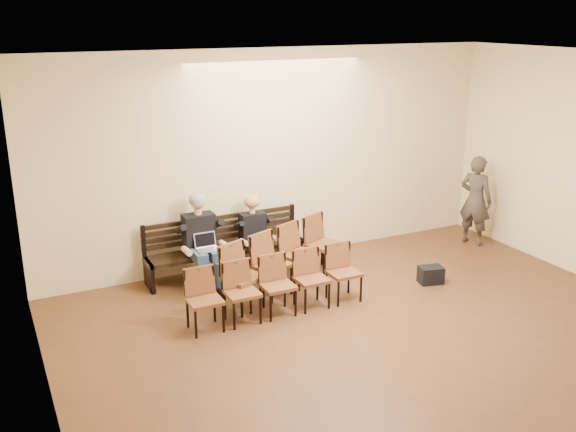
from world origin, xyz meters
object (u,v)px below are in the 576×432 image
(seated_man, at_px, (201,239))
(passerby, at_px, (476,194))
(laptop, at_px, (208,252))
(chair_row_back, at_px, (278,286))
(seated_woman, at_px, (255,239))
(bag, at_px, (431,275))
(bench, at_px, (227,261))
(water_bottle, at_px, (270,244))
(chair_row_front, at_px, (286,260))

(seated_man, xyz_separation_m, passerby, (4.98, -0.48, 0.22))
(laptop, xyz_separation_m, chair_row_back, (0.54, -1.30, -0.16))
(seated_woman, relative_size, laptop, 3.44)
(seated_woman, xyz_separation_m, bag, (2.27, -1.60, -0.44))
(seated_woman, distance_m, chair_row_back, 1.56)
(seated_man, relative_size, seated_woman, 1.24)
(laptop, bearing_deg, bench, 25.92)
(bench, xyz_separation_m, chair_row_back, (0.12, -1.64, 0.19))
(water_bottle, bearing_deg, bag, -31.13)
(seated_woman, height_order, chair_row_back, seated_woman)
(water_bottle, height_order, chair_row_front, chair_row_front)
(passerby, relative_size, chair_row_front, 0.82)
(seated_woman, bearing_deg, bag, -35.17)
(seated_woman, relative_size, chair_row_back, 0.45)
(seated_man, height_order, chair_row_front, seated_man)
(chair_row_back, bearing_deg, bag, -1.67)
(bag, relative_size, chair_row_front, 0.16)
(bench, xyz_separation_m, water_bottle, (0.56, -0.42, 0.34))
(laptop, distance_m, chair_row_front, 1.17)
(water_bottle, height_order, bag, water_bottle)
(bench, distance_m, laptop, 0.64)
(water_bottle, distance_m, chair_row_back, 1.30)
(laptop, relative_size, bag, 0.93)
(seated_woman, height_order, passerby, passerby)
(laptop, distance_m, bag, 3.45)
(bench, relative_size, passerby, 1.39)
(bench, relative_size, laptop, 7.74)
(chair_row_front, relative_size, chair_row_back, 0.90)
(bench, height_order, seated_man, seated_man)
(chair_row_back, bearing_deg, seated_man, 110.78)
(passerby, bearing_deg, seated_man, 61.86)
(laptop, bearing_deg, seated_woman, 1.22)
(laptop, relative_size, chair_row_back, 0.13)
(laptop, height_order, passerby, passerby)
(laptop, relative_size, chair_row_front, 0.15)
(seated_man, xyz_separation_m, water_bottle, (1.02, -0.30, -0.16))
(passerby, bearing_deg, water_bottle, 64.76)
(seated_man, bearing_deg, seated_woman, 0.00)
(laptop, xyz_separation_m, chair_row_front, (1.01, -0.59, -0.10))
(bench, bearing_deg, seated_woman, -15.13)
(seated_man, bearing_deg, bench, 14.86)
(bench, relative_size, seated_woman, 2.25)
(laptop, bearing_deg, passerby, -15.89)
(passerby, bearing_deg, bag, 98.87)
(bench, xyz_separation_m, passerby, (4.53, -0.60, 0.71))
(water_bottle, relative_size, bag, 0.62)
(laptop, height_order, water_bottle, laptop)
(seated_woman, height_order, water_bottle, seated_woman)
(laptop, bearing_deg, water_bottle, -17.74)
(chair_row_front, bearing_deg, seated_woman, 78.45)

